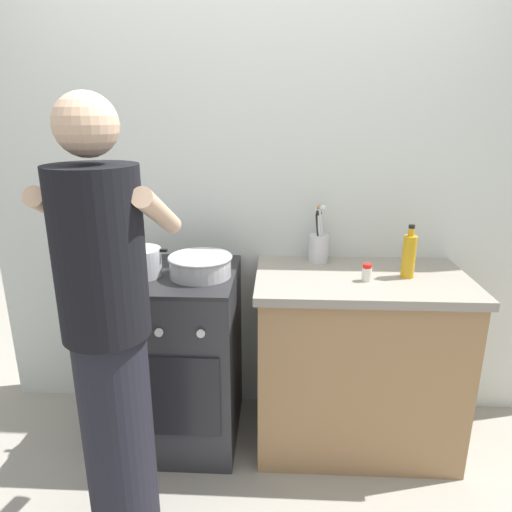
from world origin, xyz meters
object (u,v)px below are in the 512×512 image
(utensil_crock, at_px, (319,244))
(oil_bottle, at_px, (409,255))
(spice_bottle, at_px, (367,273))
(person, at_px, (110,343))
(stove_range, at_px, (178,356))
(pot, at_px, (140,262))
(mixing_bowl, at_px, (200,265))

(utensil_crock, xyz_separation_m, oil_bottle, (0.40, -0.21, 0.01))
(spice_bottle, relative_size, person, 0.05)
(stove_range, xyz_separation_m, utensil_crock, (0.71, 0.21, 0.55))
(stove_range, bearing_deg, pot, -161.81)
(pot, xyz_separation_m, utensil_crock, (0.85, 0.25, 0.03))
(utensil_crock, distance_m, oil_bottle, 0.45)
(utensil_crock, distance_m, person, 1.16)
(stove_range, distance_m, utensil_crock, 0.92)
(stove_range, relative_size, pot, 3.44)
(oil_bottle, bearing_deg, stove_range, 179.95)
(spice_bottle, bearing_deg, oil_bottle, 17.26)
(pot, relative_size, mixing_bowl, 0.87)
(oil_bottle, bearing_deg, person, -152.07)
(utensil_crock, bearing_deg, stove_range, -163.60)
(utensil_crock, height_order, spice_bottle, utensil_crock)
(pot, distance_m, person, 0.60)
(pot, xyz_separation_m, spice_bottle, (1.05, -0.02, -0.03))
(person, bearing_deg, pot, 95.28)
(mixing_bowl, distance_m, spice_bottle, 0.77)
(stove_range, relative_size, oil_bottle, 3.59)
(utensil_crock, height_order, person, person)
(utensil_crock, bearing_deg, mixing_bowl, -156.88)
(pot, distance_m, oil_bottle, 1.25)
(stove_range, relative_size, spice_bottle, 11.10)
(mixing_bowl, bearing_deg, person, -110.69)
(pot, height_order, spice_bottle, pot)
(utensil_crock, xyz_separation_m, spice_bottle, (0.20, -0.27, -0.06))
(stove_range, height_order, person, person)
(stove_range, xyz_separation_m, mixing_bowl, (0.14, -0.03, 0.50))
(utensil_crock, bearing_deg, pot, -163.30)
(spice_bottle, bearing_deg, pot, 179.10)
(stove_range, bearing_deg, utensil_crock, 16.40)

